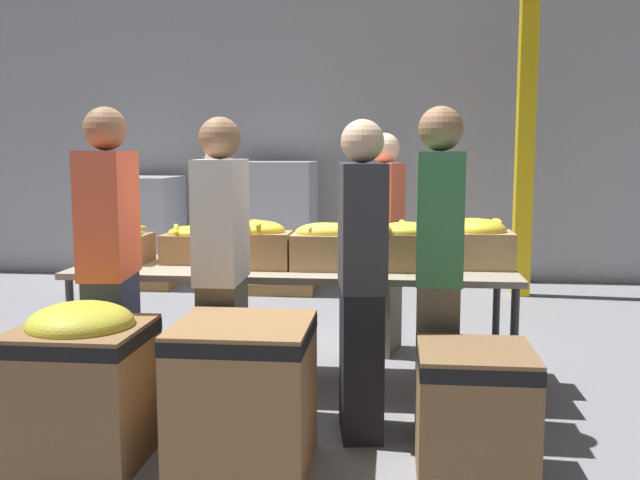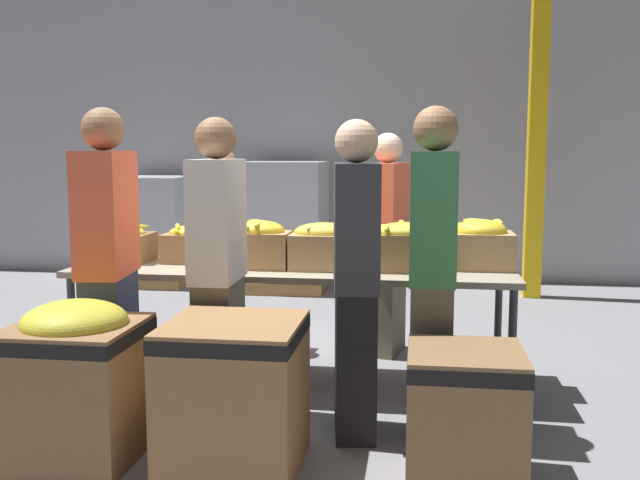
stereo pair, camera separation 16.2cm
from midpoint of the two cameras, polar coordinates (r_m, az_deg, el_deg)
The scene contains 21 objects.
ground_plane at distance 4.87m, azimuth -3.04°, elevation -11.42°, with size 30.00×30.00×0.00m, color gray.
wall_back at distance 8.68m, azimuth 1.16°, elevation 10.12°, with size 16.00×0.08×4.00m.
sorting_table at distance 4.68m, azimuth -3.10°, elevation -2.69°, with size 2.85×0.87×0.80m.
banana_box_0 at distance 5.02m, azimuth -16.75°, elevation -0.33°, with size 0.42×0.34×0.26m.
banana_box_1 at distance 4.91m, azimuth -11.03°, elevation -0.30°, with size 0.39×0.33×0.26m.
banana_box_2 at distance 4.60m, azimuth -5.77°, elevation -0.32°, with size 0.38×0.29×0.31m.
banana_box_3 at distance 4.53m, azimuth -0.63°, elevation -0.46°, with size 0.42×0.28×0.30m.
banana_box_4 at distance 4.53m, azimuth 5.92°, elevation -0.41°, with size 0.42×0.33×0.32m.
banana_box_5 at distance 4.69m, azimuth 11.71°, elevation -0.25°, with size 0.42×0.33×0.32m.
volunteer_0 at distance 3.92m, azimuth 8.25°, elevation -2.65°, with size 0.25×0.48×1.79m.
volunteer_1 at distance 4.20m, azimuth -17.49°, elevation -2.22°, with size 0.29×0.50×1.79m.
volunteer_2 at distance 5.52m, azimuth -8.89°, elevation -0.93°, with size 0.26×0.44×1.57m.
volunteer_3 at distance 4.06m, azimuth -8.97°, elevation -2.69°, with size 0.24×0.47×1.74m.
volunteer_4 at distance 3.84m, azimuth 2.13°, elevation -3.32°, with size 0.29×0.49×1.72m.
volunteer_5 at distance 5.44m, azimuth 4.25°, elevation -0.40°, with size 0.33×0.49×1.68m.
donation_bin_0 at distance 3.81m, azimuth -19.62°, elevation -10.36°, with size 0.62×0.62×0.81m.
donation_bin_1 at distance 3.56m, azimuth -7.45°, elevation -11.87°, with size 0.65×0.65×0.73m.
donation_bin_2 at distance 3.50m, azimuth 10.93°, elevation -13.14°, with size 0.54×0.54×0.63m.
support_pillar at distance 7.85m, azimuth 15.60°, elevation 10.18°, with size 0.18×0.18×4.00m.
pallet_stack_0 at distance 8.57m, azimuth -14.72°, elevation 0.66°, with size 0.94×0.94×1.25m.
pallet_stack_1 at distance 8.04m, azimuth -4.33°, elevation 1.10°, with size 1.00×1.00×1.43m.
Camera 1 is at (0.65, -4.57, 1.55)m, focal length 40.00 mm.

